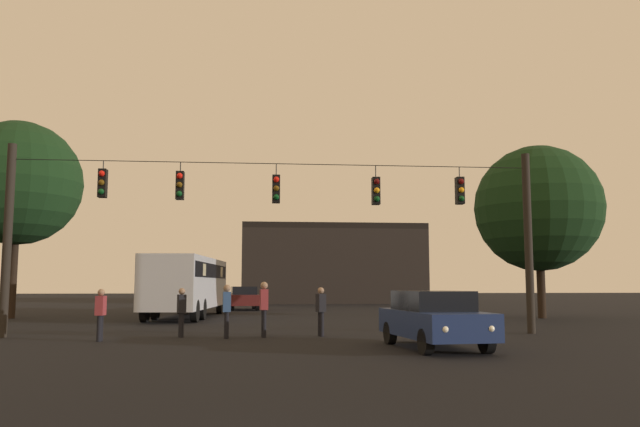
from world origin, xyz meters
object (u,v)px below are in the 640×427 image
object	(u,v)px
tree_left_silhouette	(538,208)
tree_behind_building	(18,183)
pedestrian_crossing_left	(264,306)
pedestrian_crossing_center	(182,310)
pedestrian_crossing_right	(321,309)
pedestrian_near_bus	(227,308)
pedestrian_trailing	(101,312)
car_far_left	(244,298)
city_bus	(188,281)
car_near_right	(434,318)

from	to	relation	value
tree_left_silhouette	tree_behind_building	size ratio (longest dim) A/B	0.88
pedestrian_crossing_left	tree_left_silhouette	bearing A→B (deg)	35.94
pedestrian_crossing_center	pedestrian_crossing_right	xyz separation A→B (m)	(4.50, -0.04, 0.01)
pedestrian_near_bus	pedestrian_trailing	xyz separation A→B (m)	(-3.72, -0.58, -0.08)
pedestrian_crossing_left	pedestrian_near_bus	world-z (taller)	pedestrian_crossing_left
pedestrian_crossing_right	tree_left_silhouette	bearing A→B (deg)	39.23
pedestrian_crossing_left	tree_behind_building	distance (m)	18.41
car_far_left	tree_left_silhouette	size ratio (longest dim) A/B	0.51
pedestrian_near_bus	city_bus	bearing A→B (deg)	101.65
pedestrian_crossing_right	car_near_right	bearing A→B (deg)	-57.79
car_far_left	pedestrian_crossing_left	size ratio (longest dim) A/B	2.52
car_near_right	pedestrian_crossing_right	world-z (taller)	pedestrian_crossing_right
car_far_left	pedestrian_crossing_right	world-z (taller)	pedestrian_crossing_right
pedestrian_crossing_left	pedestrian_crossing_center	bearing A→B (deg)	173.60
pedestrian_crossing_left	pedestrian_trailing	size ratio (longest dim) A/B	1.14
pedestrian_crossing_center	tree_behind_building	world-z (taller)	tree_behind_building
car_near_right	tree_left_silhouette	xyz separation A→B (m)	(9.37, 13.97, 4.70)
city_bus	tree_behind_building	bearing A→B (deg)	-179.28
city_bus	car_near_right	xyz separation A→B (m)	(8.30, -16.39, -1.07)
city_bus	pedestrian_crossing_center	size ratio (longest dim) A/B	7.10
tree_behind_building	pedestrian_near_bus	bearing A→B (deg)	-48.55
pedestrian_trailing	tree_left_silhouette	bearing A→B (deg)	30.31
car_near_right	car_far_left	bearing A→B (deg)	102.55
city_bus	pedestrian_trailing	size ratio (longest dim) A/B	7.18
car_far_left	pedestrian_crossing_right	size ratio (longest dim) A/B	2.80
pedestrian_trailing	city_bus	bearing A→B (deg)	85.38
pedestrian_crossing_left	city_bus	bearing A→B (deg)	106.99
car_near_right	car_far_left	distance (m)	26.17
pedestrian_crossing_right	pedestrian_trailing	xyz separation A→B (m)	(-6.75, -1.16, -0.03)
pedestrian_trailing	tree_behind_building	size ratio (longest dim) A/B	0.16
pedestrian_near_bus	pedestrian_trailing	bearing A→B (deg)	-171.21
pedestrian_near_bus	pedestrian_crossing_left	bearing A→B (deg)	16.00
car_near_right	tree_behind_building	distance (m)	24.20
city_bus	pedestrian_crossing_left	size ratio (longest dim) A/B	6.30
car_far_left	pedestrian_trailing	distance (m)	22.83
car_near_right	pedestrian_crossing_right	xyz separation A→B (m)	(-2.63, 4.18, 0.10)
city_bus	pedestrian_crossing_left	bearing A→B (deg)	-73.01
city_bus	tree_left_silhouette	xyz separation A→B (m)	(17.67, -2.41, 3.64)
pedestrian_crossing_right	pedestrian_crossing_left	bearing A→B (deg)	-172.28
city_bus	pedestrian_crossing_center	bearing A→B (deg)	-84.53
pedestrian_crossing_left	car_far_left	bearing A→B (deg)	93.16
car_near_right	tree_left_silhouette	world-z (taller)	tree_left_silhouette
pedestrian_crossing_left	pedestrian_trailing	bearing A→B (deg)	-169.45
pedestrian_crossing_center	pedestrian_near_bus	distance (m)	1.60
pedestrian_crossing_center	car_far_left	bearing A→B (deg)	86.11
city_bus	tree_left_silhouette	size ratio (longest dim) A/B	1.28
pedestrian_crossing_left	pedestrian_near_bus	size ratio (longest dim) A/B	1.05
pedestrian_crossing_right	pedestrian_crossing_center	bearing A→B (deg)	179.44
city_bus	tree_behind_building	xyz separation A→B (m)	(-8.57, -0.11, 4.91)
pedestrian_crossing_left	tree_behind_building	xyz separation A→B (m)	(-12.38, 12.36, 5.76)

